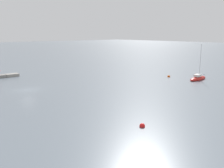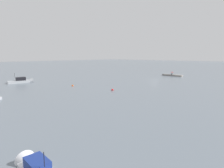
% 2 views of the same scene
% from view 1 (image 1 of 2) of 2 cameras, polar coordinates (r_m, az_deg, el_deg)
% --- Properties ---
extents(ground_plane, '(500.00, 500.00, 0.00)m').
position_cam_1_polar(ground_plane, '(49.90, -18.68, -1.29)').
color(ground_plane, slate).
extents(sailboat_red_far, '(6.61, 2.32, 8.43)m').
position_cam_1_polar(sailboat_red_far, '(60.72, 19.03, 1.22)').
color(sailboat_red_far, red).
rests_on(sailboat_red_far, ground_plane).
extents(mooring_buoy_near, '(0.65, 0.65, 0.65)m').
position_cam_1_polar(mooring_buoy_near, '(29.34, 6.91, -9.49)').
color(mooring_buoy_near, red).
rests_on(mooring_buoy_near, ground_plane).
extents(mooring_buoy_mid, '(0.67, 0.67, 0.67)m').
position_cam_1_polar(mooring_buoy_mid, '(62.62, 12.82, 1.68)').
color(mooring_buoy_mid, '#EA5914').
rests_on(mooring_buoy_mid, ground_plane).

